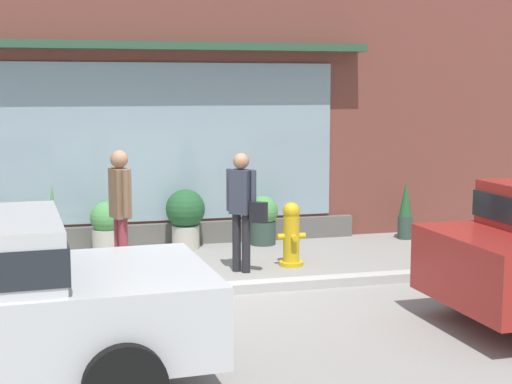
% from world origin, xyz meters
% --- Properties ---
extents(ground_plane, '(60.00, 60.00, 0.00)m').
position_xyz_m(ground_plane, '(0.00, 0.00, 0.00)').
color(ground_plane, gray).
extents(curb_strip, '(14.00, 0.24, 0.12)m').
position_xyz_m(curb_strip, '(0.00, -0.20, 0.06)').
color(curb_strip, '#B2B2AD').
rests_on(curb_strip, ground_plane).
extents(storefront, '(14.00, 0.81, 5.18)m').
position_xyz_m(storefront, '(-0.00, 3.19, 2.55)').
color(storefront, brown).
rests_on(storefront, ground_plane).
extents(fire_hydrant, '(0.42, 0.38, 0.92)m').
position_xyz_m(fire_hydrant, '(1.41, 1.04, 0.45)').
color(fire_hydrant, gold).
rests_on(fire_hydrant, ground_plane).
extents(pedestrian_with_handbag, '(0.49, 0.51, 1.67)m').
position_xyz_m(pedestrian_with_handbag, '(0.63, 0.83, 0.97)').
color(pedestrian_with_handbag, '#232328').
rests_on(pedestrian_with_handbag, ground_plane).
extents(pedestrian_passerby, '(0.28, 0.48, 1.75)m').
position_xyz_m(pedestrian_passerby, '(-1.05, 0.70, 1.04)').
color(pedestrian_passerby, '#8E333D').
rests_on(pedestrian_passerby, ground_plane).
extents(potted_plant_corner_tall, '(0.25, 0.25, 0.97)m').
position_xyz_m(potted_plant_corner_tall, '(3.87, 2.46, 0.46)').
color(potted_plant_corner_tall, '#33473D').
rests_on(potted_plant_corner_tall, ground_plane).
extents(potted_plant_trailing_edge, '(0.50, 0.50, 0.80)m').
position_xyz_m(potted_plant_trailing_edge, '(1.40, 2.62, 0.43)').
color(potted_plant_trailing_edge, '#33473D').
rests_on(potted_plant_trailing_edge, ground_plane).
extents(potted_plant_doorstep, '(0.63, 0.63, 0.95)m').
position_xyz_m(potted_plant_doorstep, '(0.13, 2.61, 0.54)').
color(potted_plant_doorstep, '#B7B2A3').
rests_on(potted_plant_doorstep, ground_plane).
extents(potted_plant_window_right, '(0.24, 0.24, 1.14)m').
position_xyz_m(potted_plant_window_right, '(-1.91, 2.27, 0.55)').
color(potted_plant_window_right, '#B7B2A3').
rests_on(potted_plant_window_right, ground_plane).
extents(potted_plant_window_center, '(0.51, 0.51, 0.81)m').
position_xyz_m(potted_plant_window_center, '(-1.11, 2.58, 0.42)').
color(potted_plant_window_center, '#B7B2A3').
rests_on(potted_plant_window_center, ground_plane).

